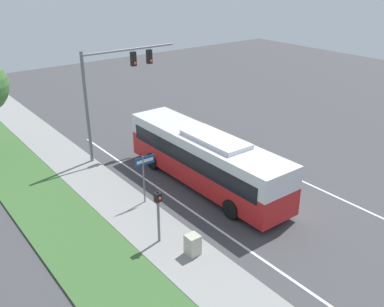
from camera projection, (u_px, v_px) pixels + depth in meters
ground_plane at (275, 209)px, 22.36m from camera, size 80.00×80.00×0.00m
sidewalk at (180, 252)px, 18.87m from camera, size 2.80×80.00×0.12m
grass_verge at (115, 283)px, 17.09m from camera, size 3.60×80.00×0.10m
lane_divider_near at (224, 233)px, 20.35m from camera, size 0.14×30.00×0.01m
lane_divider_far at (318, 188)px, 24.37m from camera, size 0.14×30.00×0.01m
bus at (205, 157)px, 24.10m from camera, size 2.72×11.62×3.25m
signal_gantry at (113, 81)px, 26.61m from camera, size 6.56×0.41×7.10m
pedestrian_signal at (158, 209)px, 18.87m from camera, size 0.28×0.34×2.63m
street_sign at (144, 171)px, 22.08m from camera, size 1.15×0.08×2.79m
utility_cabinet at (193, 245)px, 18.51m from camera, size 0.57×0.57×0.94m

